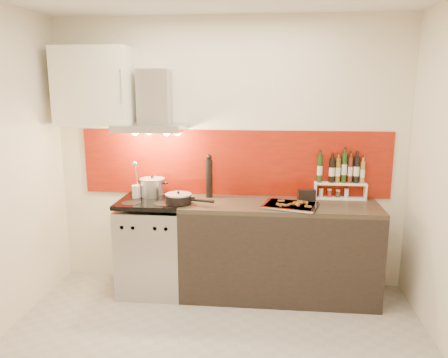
# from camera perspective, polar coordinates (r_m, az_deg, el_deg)

# --- Properties ---
(back_wall) EXTENTS (3.40, 0.02, 2.60)m
(back_wall) POSITION_cam_1_polar(r_m,az_deg,el_deg) (4.26, 0.63, 3.21)
(back_wall) COLOR silver
(back_wall) RESTS_ON ground
(backsplash) EXTENTS (3.00, 0.02, 0.64)m
(backsplash) POSITION_cam_1_polar(r_m,az_deg,el_deg) (4.25, 1.28, 2.11)
(backsplash) COLOR maroon
(backsplash) RESTS_ON back_wall
(range_stove) EXTENTS (0.60, 0.60, 0.91)m
(range_stove) POSITION_cam_1_polar(r_m,az_deg,el_deg) (4.30, -9.21, -8.68)
(range_stove) COLOR #B7B7BA
(range_stove) RESTS_ON ground
(counter) EXTENTS (1.80, 0.60, 0.90)m
(counter) POSITION_cam_1_polar(r_m,az_deg,el_deg) (4.17, 7.16, -9.18)
(counter) COLOR black
(counter) RESTS_ON ground
(range_hood) EXTENTS (0.62, 0.50, 0.61)m
(range_hood) POSITION_cam_1_polar(r_m,az_deg,el_deg) (4.18, -9.30, 9.00)
(range_hood) COLOR #B7B7BA
(range_hood) RESTS_ON back_wall
(upper_cabinet) EXTENTS (0.70, 0.35, 0.72)m
(upper_cabinet) POSITION_cam_1_polar(r_m,az_deg,el_deg) (4.34, -16.61, 11.51)
(upper_cabinet) COLOR white
(upper_cabinet) RESTS_ON back_wall
(stock_pot) EXTENTS (0.24, 0.24, 0.21)m
(stock_pot) POSITION_cam_1_polar(r_m,az_deg,el_deg) (4.27, -9.32, -1.06)
(stock_pot) COLOR #B7B7BA
(stock_pot) RESTS_ON range_stove
(saute_pan) EXTENTS (0.46, 0.24, 0.11)m
(saute_pan) POSITION_cam_1_polar(r_m,az_deg,el_deg) (3.98, -5.86, -2.54)
(saute_pan) COLOR black
(saute_pan) RESTS_ON range_stove
(utensil_jar) EXTENTS (0.08, 0.12, 0.37)m
(utensil_jar) POSITION_cam_1_polar(r_m,az_deg,el_deg) (4.22, -11.41, -1.07)
(utensil_jar) COLOR silver
(utensil_jar) RESTS_ON range_stove
(pepper_mill) EXTENTS (0.07, 0.07, 0.42)m
(pepper_mill) POSITION_cam_1_polar(r_m,az_deg,el_deg) (4.18, -1.95, 0.31)
(pepper_mill) COLOR black
(pepper_mill) RESTS_ON counter
(step_shelf) EXTENTS (0.48, 0.13, 0.44)m
(step_shelf) POSITION_cam_1_polar(r_m,az_deg,el_deg) (4.27, 15.03, 0.02)
(step_shelf) COLOR white
(step_shelf) RESTS_ON counter
(caddy_box) EXTENTS (0.17, 0.09, 0.14)m
(caddy_box) POSITION_cam_1_polar(r_m,az_deg,el_deg) (4.07, 10.73, -2.29)
(caddy_box) COLOR black
(caddy_box) RESTS_ON counter
(baking_tray) EXTENTS (0.55, 0.47, 0.03)m
(baking_tray) POSITION_cam_1_polar(r_m,az_deg,el_deg) (3.93, 8.67, -3.37)
(baking_tray) COLOR silver
(baking_tray) RESTS_ON counter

